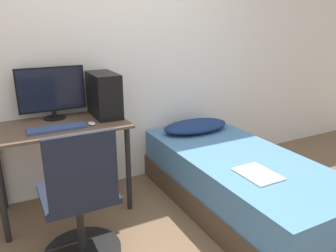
{
  "coord_description": "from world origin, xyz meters",
  "views": [
    {
      "loc": [
        -0.8,
        -1.56,
        1.56
      ],
      "look_at": [
        0.36,
        0.65,
        0.75
      ],
      "focal_mm": 35.0,
      "sensor_mm": 36.0,
      "label": 1
    }
  ],
  "objects_px": {
    "bed": "(239,182)",
    "keyboard": "(57,128)",
    "monitor": "(52,92)",
    "office_chair": "(81,210)",
    "pc_tower": "(104,95)"
  },
  "relations": [
    {
      "from": "monitor",
      "to": "office_chair",
      "type": "bearing_deg",
      "value": -91.57
    },
    {
      "from": "keyboard",
      "to": "office_chair",
      "type": "bearing_deg",
      "value": -89.06
    },
    {
      "from": "keyboard",
      "to": "pc_tower",
      "type": "distance_m",
      "value": 0.51
    },
    {
      "from": "pc_tower",
      "to": "office_chair",
      "type": "bearing_deg",
      "value": -119.05
    },
    {
      "from": "pc_tower",
      "to": "monitor",
      "type": "bearing_deg",
      "value": 163.69
    },
    {
      "from": "bed",
      "to": "keyboard",
      "type": "height_order",
      "value": "keyboard"
    },
    {
      "from": "monitor",
      "to": "keyboard",
      "type": "bearing_deg",
      "value": -96.07
    },
    {
      "from": "office_chair",
      "to": "keyboard",
      "type": "height_order",
      "value": "office_chair"
    },
    {
      "from": "bed",
      "to": "keyboard",
      "type": "xyz_separation_m",
      "value": [
        -1.35,
        0.55,
        0.53
      ]
    },
    {
      "from": "office_chair",
      "to": "keyboard",
      "type": "xyz_separation_m",
      "value": [
        -0.01,
        0.57,
        0.4
      ]
    },
    {
      "from": "bed",
      "to": "pc_tower",
      "type": "xyz_separation_m",
      "value": [
        -0.92,
        0.75,
        0.71
      ]
    },
    {
      "from": "office_chair",
      "to": "monitor",
      "type": "relative_size",
      "value": 1.75
    },
    {
      "from": "bed",
      "to": "monitor",
      "type": "bearing_deg",
      "value": 146.66
    },
    {
      "from": "bed",
      "to": "keyboard",
      "type": "bearing_deg",
      "value": 157.89
    },
    {
      "from": "monitor",
      "to": "keyboard",
      "type": "height_order",
      "value": "monitor"
    }
  ]
}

